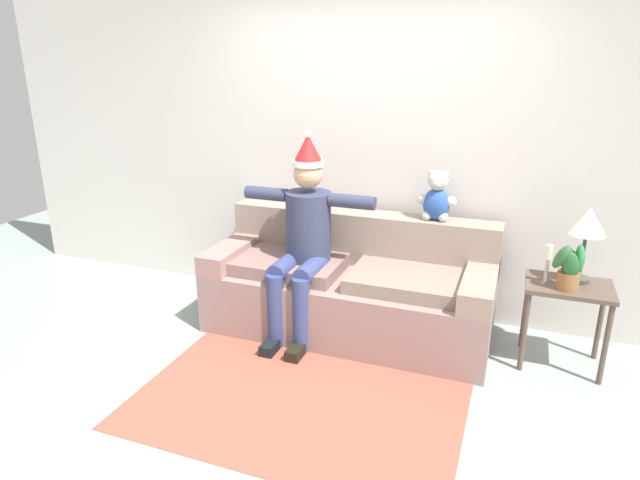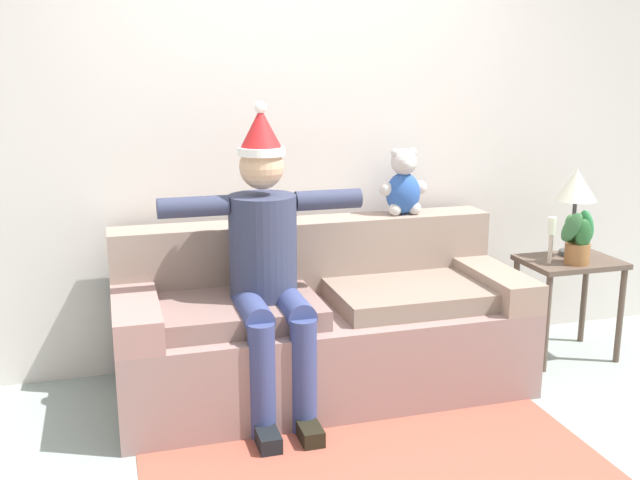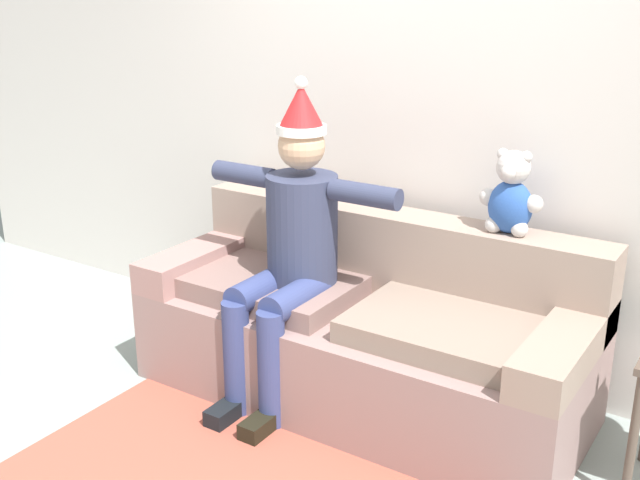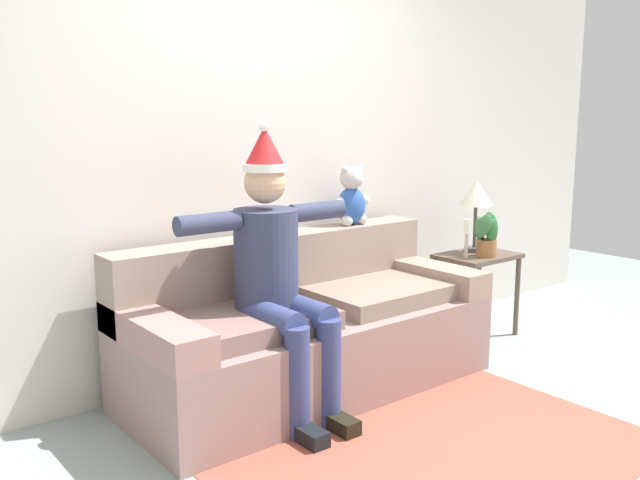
# 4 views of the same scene
# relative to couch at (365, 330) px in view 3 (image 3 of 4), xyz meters

# --- Properties ---
(back_wall) EXTENTS (7.00, 0.10, 2.70)m
(back_wall) POSITION_rel_couch_xyz_m (0.00, 0.52, 1.01)
(back_wall) COLOR silver
(back_wall) RESTS_ON ground_plane
(couch) EXTENTS (2.14, 0.88, 0.87)m
(couch) POSITION_rel_couch_xyz_m (0.00, 0.00, 0.00)
(couch) COLOR gray
(couch) RESTS_ON ground_plane
(person_seated) EXTENTS (1.02, 0.77, 1.54)m
(person_seated) POSITION_rel_couch_xyz_m (-0.32, -0.17, 0.44)
(person_seated) COLOR #333953
(person_seated) RESTS_ON ground_plane
(teddy_bear) EXTENTS (0.29, 0.17, 0.38)m
(teddy_bear) POSITION_rel_couch_xyz_m (0.57, 0.26, 0.70)
(teddy_bear) COLOR #2B53A2
(teddy_bear) RESTS_ON couch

